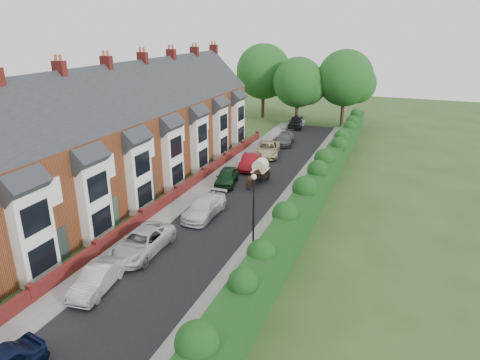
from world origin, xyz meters
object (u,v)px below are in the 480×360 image
Objects in this scene: car_green at (227,177)px; car_black at (296,122)px; car_silver_b at (142,242)px; car_silver_a at (97,279)px; horse_cart at (260,168)px; lamppost at (254,204)px; car_red at (250,162)px; car_white at (204,207)px; car_grey at (285,138)px; horse at (253,180)px; car_beige at (267,149)px.

car_green is 0.89× the size of car_black.
car_black is at bearing 88.36° from car_silver_b.
horse_cart reaches higher than car_silver_a.
car_silver_b is at bearing -158.01° from lamppost.
car_green is 4.95m from car_red.
car_white is 21.67m from car_grey.
car_black is at bearing 83.63° from car_red.
car_white is 1.03× the size of car_grey.
car_white is 2.63× the size of horse.
car_silver_b is 1.78× the size of horse_cart.
horse reaches higher than car_silver_b.
car_white is at bearing -93.32° from car_green.
car_silver_b is 28.01m from car_grey.
car_silver_a is 19.35m from horse_cart.
car_beige reaches higher than car_white.
car_white is at bearing -99.37° from horse_cart.
car_beige is 1.11× the size of car_black.
horse_cart is at bearing 81.12° from car_white.
car_silver_a is 0.77× the size of car_beige.
car_green reaches higher than car_red.
horse_cart reaches higher than car_green.
car_white is (-5.16, 3.73, -2.60)m from lamppost.
horse_cart reaches higher than car_white.
horse is (2.47, -0.01, 0.07)m from car_green.
car_silver_a is at bearing -97.91° from horse_cart.
car_white is 30.64m from car_black.
horse_cart is at bearing -91.90° from car_grey.
car_silver_b is 15.19m from horse_cart.
car_green is 0.89× the size of car_grey.
car_grey is at bearing 73.55° from car_green.
car_grey reaches higher than car_silver_a.
car_beige is (-0.40, 16.42, 0.03)m from car_white.
car_beige is (0.84, 22.73, 0.01)m from car_silver_b.
horse is 2.03m from horse_cart.
car_red is 19.03m from car_black.
horse_cart is (-3.74, 12.37, -2.11)m from lamppost.
horse_cart is (1.37, -13.03, 0.51)m from car_grey.
lamppost reaches higher than car_white.
car_silver_b is 6.44m from car_white.
car_grey is at bearing 96.01° from horse_cart.
car_beige is (-5.56, 20.15, -2.57)m from lamppost.
car_white is 8.76m from horse_cart.
car_green reaches higher than car_silver_a.
lamppost is 11.32m from horse.
car_white is (1.24, 10.52, 0.04)m from car_silver_a.
car_white is 1.13× the size of car_red.
car_white is at bearing 82.59° from horse.
car_green is at bearing 120.86° from lamppost.
lamppost is 6.88m from car_white.
horse is (2.29, -23.98, -0.02)m from car_black.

